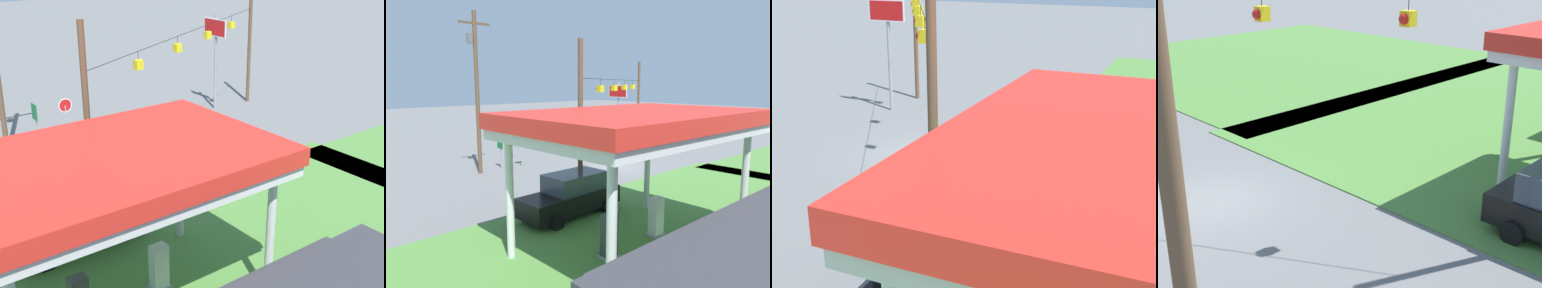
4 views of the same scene
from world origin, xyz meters
TOP-DOWN VIEW (x-y plane):
  - ground_plane at (0.00, 0.00)m, footprint 160.00×160.00m
  - gas_station_canopy at (10.03, 9.51)m, footprint 9.35×6.20m
  - fuel_pump_near at (8.61, 9.51)m, footprint 0.71×0.56m
  - fuel_pump_far at (11.44, 9.51)m, footprint 0.71×0.56m
  - car_at_pumps_front at (9.47, 5.29)m, footprint 5.22×2.21m
  - car_at_pumps_rear at (10.06, 13.73)m, footprint 4.74×2.43m
  - stop_sign_roadside at (5.02, -5.30)m, footprint 0.80×0.08m
  - stop_sign_overhead at (-5.57, -5.01)m, footprint 0.22×2.15m
  - route_sign at (6.68, -5.63)m, footprint 0.10×0.70m
  - utility_pole_main at (8.55, -5.32)m, footprint 2.20×0.44m
  - signal_span_gantry at (0.00, -0.01)m, footprint 17.48×10.24m

SIDE VIEW (x-z plane):
  - ground_plane at x=0.00m, z-range 0.00..0.00m
  - fuel_pump_near at x=8.61m, z-range -0.04..1.63m
  - fuel_pump_far at x=11.44m, z-range -0.04..1.63m
  - car_at_pumps_rear at x=10.06m, z-range 0.01..2.04m
  - car_at_pumps_front at x=9.47m, z-range 0.01..2.05m
  - route_sign at x=6.68m, z-range 0.51..2.91m
  - stop_sign_roadside at x=5.02m, z-range 0.56..3.06m
  - stop_sign_overhead at x=-5.57m, z-range 1.35..7.69m
  - signal_span_gantry at x=0.00m, z-range 0.39..8.68m
  - gas_station_canopy at x=10.03m, z-range 2.11..7.34m
  - utility_pole_main at x=8.55m, z-range 0.62..11.55m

